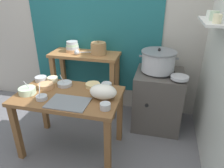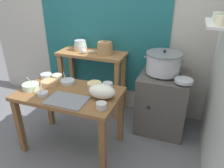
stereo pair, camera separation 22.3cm
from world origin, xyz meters
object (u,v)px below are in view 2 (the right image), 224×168
prep_bowl_7 (46,76)px  stove_block (162,102)px  back_shelf_table (92,67)px  prep_bowl_6 (43,94)px  prep_table (70,101)px  bowl_stack_enamel (80,46)px  steamer_pot (163,63)px  serving_tray (67,100)px  ladle (84,51)px  prep_bowl_5 (57,77)px  prep_bowl_3 (101,105)px  prep_bowl_0 (68,82)px  plastic_bag (102,91)px  prep_bowl_4 (94,84)px  wide_pan (184,81)px  clay_pot (105,48)px  prep_bowl_8 (108,85)px  prep_bowl_2 (49,83)px  prep_bowl_1 (31,86)px

prep_bowl_7 → stove_block: bearing=19.6°
back_shelf_table → prep_bowl_6: (-0.09, -1.02, 0.06)m
prep_table → bowl_stack_enamel: 1.01m
steamer_pot → serving_tray: 1.23m
serving_tray → prep_bowl_7: bearing=142.5°
serving_tray → prep_bowl_6: bearing=178.4°
ladle → prep_bowl_5: size_ratio=2.20×
stove_block → steamer_pot: 0.53m
prep_bowl_3 → prep_bowl_6: size_ratio=0.62×
prep_bowl_0 → prep_bowl_5: 0.19m
serving_tray → plastic_bag: bearing=29.9°
back_shelf_table → prep_bowl_4: back_shelf_table is taller
prep_bowl_5 → prep_table: bearing=-38.9°
bowl_stack_enamel → wide_pan: (1.46, -0.35, -0.17)m
back_shelf_table → ladle: (-0.06, -0.09, 0.26)m
steamer_pot → prep_bowl_3: steamer_pot is taller
wide_pan → prep_bowl_3: (-0.69, -0.73, -0.04)m
prep_table → stove_block: 1.19m
clay_pot → ladle: size_ratio=0.79×
prep_bowl_8 → stove_block: bearing=41.1°
ladle → prep_bowl_4: size_ratio=1.64×
prep_table → steamer_pot: (0.88, 0.75, 0.30)m
steamer_pot → prep_bowl_5: bearing=-157.2°
serving_tray → prep_bowl_8: prep_bowl_8 is taller
clay_pot → plastic_bag: clay_pot is taller
back_shelf_table → wide_pan: size_ratio=4.71×
plastic_bag → wide_pan: (0.76, 0.54, 0.00)m
prep_bowl_2 → clay_pot: bearing=63.9°
stove_block → plastic_bag: bearing=-126.7°
prep_table → prep_bowl_3: bearing=-22.2°
plastic_bag → prep_bowl_7: bearing=164.6°
prep_bowl_2 → prep_bowl_5: (-0.01, 0.17, 0.00)m
steamer_pot → serving_tray: steamer_pot is taller
steamer_pot → prep_bowl_3: size_ratio=4.70×
steamer_pot → prep_table: bearing=-139.7°
plastic_bag → prep_bowl_1: prep_bowl_1 is taller
clay_pot → prep_bowl_8: 0.72m
steamer_pot → prep_bowl_4: 0.87m
bowl_stack_enamel → plastic_bag: size_ratio=0.68×
prep_bowl_2 → prep_bowl_8: size_ratio=1.48×
bowl_stack_enamel → prep_bowl_4: bowl_stack_enamel is taller
ladle → prep_bowl_3: 1.17m
serving_tray → ladle: bearing=105.8°
bowl_stack_enamel → ladle: size_ratio=0.71×
clay_pot → prep_bowl_8: bearing=-66.1°
wide_pan → ladle: bearing=170.6°
bowl_stack_enamel → serving_tray: bearing=-69.8°
prep_bowl_0 → prep_bowl_2: prep_bowl_0 is taller
prep_bowl_3 → prep_bowl_4: size_ratio=0.62×
prep_bowl_0 → ladle: bearing=96.3°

